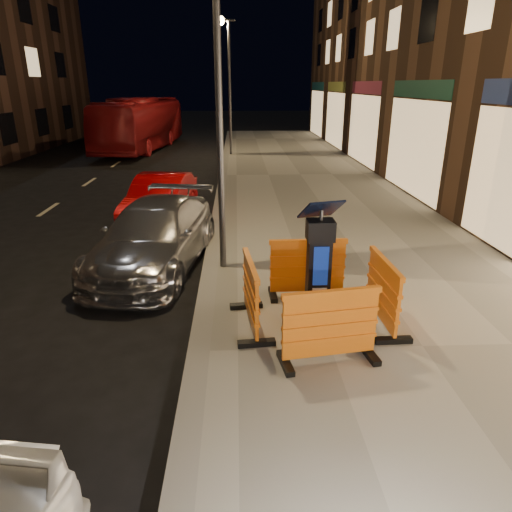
{
  "coord_description": "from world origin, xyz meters",
  "views": [
    {
      "loc": [
        0.54,
        -5.2,
        3.45
      ],
      "look_at": [
        0.8,
        1.0,
        1.1
      ],
      "focal_mm": 32.0,
      "sensor_mm": 36.0,
      "label": 1
    }
  ],
  "objects_px": {
    "car_silver": "(157,266)",
    "bus_doubledecker": "(143,149)",
    "barrier_kerbside": "(251,295)",
    "car_red": "(162,221)",
    "barrier_front": "(330,327)",
    "barrier_bldgside": "(383,292)",
    "barrier_back": "(307,268)",
    "parking_kiosk": "(318,268)"
  },
  "relations": [
    {
      "from": "barrier_back",
      "to": "car_silver",
      "type": "height_order",
      "value": "barrier_back"
    },
    {
      "from": "barrier_back",
      "to": "car_silver",
      "type": "bearing_deg",
      "value": 145.65
    },
    {
      "from": "parking_kiosk",
      "to": "barrier_kerbside",
      "type": "distance_m",
      "value": 1.03
    },
    {
      "from": "barrier_bldgside",
      "to": "bus_doubledecker",
      "type": "bearing_deg",
      "value": 17.69
    },
    {
      "from": "car_red",
      "to": "barrier_kerbside",
      "type": "bearing_deg",
      "value": -63.82
    },
    {
      "from": "barrier_kerbside",
      "to": "barrier_bldgside",
      "type": "xyz_separation_m",
      "value": [
        1.9,
        0.0,
        0.0
      ]
    },
    {
      "from": "barrier_back",
      "to": "bus_doubledecker",
      "type": "relative_size",
      "value": 0.13
    },
    {
      "from": "barrier_back",
      "to": "car_red",
      "type": "distance_m",
      "value": 5.99
    },
    {
      "from": "barrier_kerbside",
      "to": "car_red",
      "type": "relative_size",
      "value": 0.34
    },
    {
      "from": "car_silver",
      "to": "bus_doubledecker",
      "type": "relative_size",
      "value": 0.44
    },
    {
      "from": "barrier_bldgside",
      "to": "car_red",
      "type": "distance_m",
      "value": 7.3
    },
    {
      "from": "car_silver",
      "to": "car_red",
      "type": "bearing_deg",
      "value": 105.62
    },
    {
      "from": "barrier_kerbside",
      "to": "car_red",
      "type": "height_order",
      "value": "barrier_kerbside"
    },
    {
      "from": "barrier_front",
      "to": "bus_doubledecker",
      "type": "bearing_deg",
      "value": 97.56
    },
    {
      "from": "bus_doubledecker",
      "to": "barrier_back",
      "type": "bearing_deg",
      "value": -65.8
    },
    {
      "from": "car_red",
      "to": "car_silver",
      "type": "bearing_deg",
      "value": -77.21
    },
    {
      "from": "barrier_front",
      "to": "barrier_back",
      "type": "bearing_deg",
      "value": 80.98
    },
    {
      "from": "parking_kiosk",
      "to": "bus_doubledecker",
      "type": "distance_m",
      "value": 21.42
    },
    {
      "from": "barrier_bldgside",
      "to": "car_red",
      "type": "relative_size",
      "value": 0.34
    },
    {
      "from": "car_silver",
      "to": "bus_doubledecker",
      "type": "height_order",
      "value": "bus_doubledecker"
    },
    {
      "from": "car_red",
      "to": "bus_doubledecker",
      "type": "distance_m",
      "value": 14.77
    },
    {
      "from": "barrier_back",
      "to": "car_silver",
      "type": "distance_m",
      "value": 3.37
    },
    {
      "from": "barrier_front",
      "to": "parking_kiosk",
      "type": "bearing_deg",
      "value": 80.98
    },
    {
      "from": "car_silver",
      "to": "car_red",
      "type": "relative_size",
      "value": 1.19
    },
    {
      "from": "car_silver",
      "to": "car_red",
      "type": "height_order",
      "value": "car_silver"
    },
    {
      "from": "car_silver",
      "to": "barrier_back",
      "type": "bearing_deg",
      "value": -24.39
    },
    {
      "from": "barrier_front",
      "to": "car_red",
      "type": "height_order",
      "value": "barrier_front"
    },
    {
      "from": "barrier_front",
      "to": "barrier_back",
      "type": "xyz_separation_m",
      "value": [
        0.0,
        1.9,
        0.0
      ]
    },
    {
      "from": "barrier_front",
      "to": "barrier_bldgside",
      "type": "height_order",
      "value": "same"
    },
    {
      "from": "car_silver",
      "to": "barrier_bldgside",
      "type": "bearing_deg",
      "value": -27.75
    },
    {
      "from": "bus_doubledecker",
      "to": "barrier_bldgside",
      "type": "bearing_deg",
      "value": -64.19
    },
    {
      "from": "barrier_back",
      "to": "barrier_bldgside",
      "type": "height_order",
      "value": "same"
    },
    {
      "from": "barrier_back",
      "to": "bus_doubledecker",
      "type": "height_order",
      "value": "bus_doubledecker"
    },
    {
      "from": "barrier_front",
      "to": "barrier_bldgside",
      "type": "relative_size",
      "value": 1.0
    },
    {
      "from": "barrier_front",
      "to": "car_red",
      "type": "bearing_deg",
      "value": 105.29
    },
    {
      "from": "barrier_bldgside",
      "to": "car_silver",
      "type": "relative_size",
      "value": 0.29
    },
    {
      "from": "barrier_front",
      "to": "barrier_bldgside",
      "type": "bearing_deg",
      "value": 35.98
    },
    {
      "from": "barrier_kerbside",
      "to": "barrier_back",
      "type": "bearing_deg",
      "value": -51.02
    },
    {
      "from": "barrier_kerbside",
      "to": "bus_doubledecker",
      "type": "xyz_separation_m",
      "value": [
        -5.42,
        20.43,
        -0.64
      ]
    },
    {
      "from": "parking_kiosk",
      "to": "barrier_front",
      "type": "height_order",
      "value": "parking_kiosk"
    },
    {
      "from": "parking_kiosk",
      "to": "bus_doubledecker",
      "type": "bearing_deg",
      "value": 103.29
    },
    {
      "from": "car_red",
      "to": "barrier_front",
      "type": "bearing_deg",
      "value": -59.57
    }
  ]
}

